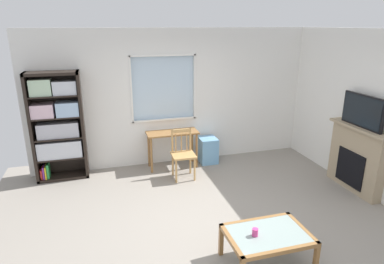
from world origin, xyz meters
name	(u,v)px	position (x,y,z in m)	size (l,w,h in m)	color
ground	(212,224)	(0.00, 0.00, -0.01)	(6.54, 5.92, 0.02)	gray
wall_back_with_window	(173,98)	(0.02, 2.46, 1.32)	(5.54, 0.15, 2.67)	white
bookshelf	(57,124)	(-2.17, 2.22, 1.03)	(0.90, 0.38, 1.96)	black
desk_under_window	(172,138)	(-0.10, 2.11, 0.61)	(1.00, 0.41, 0.73)	olive
wooden_chair	(183,154)	(-0.02, 1.59, 0.46)	(0.43, 0.41, 0.90)	tan
plastic_drawer_unit	(208,150)	(0.65, 2.16, 0.26)	(0.35, 0.40, 0.52)	#72ADDB
fireplace	(356,158)	(2.68, 0.33, 0.57)	(0.26, 1.20, 1.13)	tan
tv	(363,111)	(2.66, 0.33, 1.39)	(0.06, 0.85, 0.53)	black
coffee_table	(268,237)	(0.33, -0.99, 0.37)	(0.96, 0.67, 0.43)	#8C9E99
sippy_cup	(255,232)	(0.16, -0.99, 0.47)	(0.07, 0.07, 0.09)	#DB3D84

